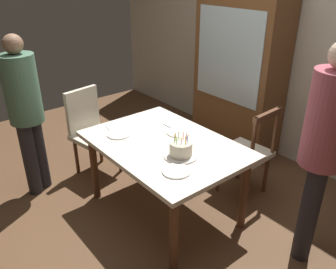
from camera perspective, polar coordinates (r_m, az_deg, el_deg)
ground at (r=3.42m, az=-0.54°, el=-12.36°), size 6.40×6.40×0.00m
back_wall at (r=4.17m, az=20.18°, el=13.17°), size 6.40×0.10×2.60m
dining_table at (r=3.06m, az=-0.59°, el=-2.90°), size 1.41×1.00×0.73m
birthday_cake at (r=2.78m, az=2.14°, el=-2.54°), size 0.28×0.28×0.20m
plate_near_celebrant at (r=3.19m, az=-8.13°, el=0.06°), size 0.22×0.22×0.01m
plate_far_side at (r=3.19m, az=1.75°, el=0.35°), size 0.22×0.22×0.01m
plate_near_guest at (r=2.61m, az=1.39°, el=-6.05°), size 0.22×0.22×0.01m
fork_near_celebrant at (r=3.31m, az=-9.76°, el=0.90°), size 0.18×0.05×0.01m
fork_far_side at (r=3.31m, az=0.16°, el=1.32°), size 0.18×0.02×0.01m
chair_spindle_back at (r=3.50m, az=12.90°, el=-3.06°), size 0.46×0.46×0.95m
chair_upholstered at (r=3.87m, az=-12.69°, el=1.12°), size 0.51×0.51×0.95m
person_celebrant at (r=3.54m, az=-22.49°, el=4.02°), size 0.32×0.32×1.60m
person_guest at (r=2.68m, az=24.33°, el=-1.67°), size 0.32×0.32×1.72m
china_cabinet at (r=4.31m, az=11.60°, el=9.79°), size 1.10×0.45×1.90m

